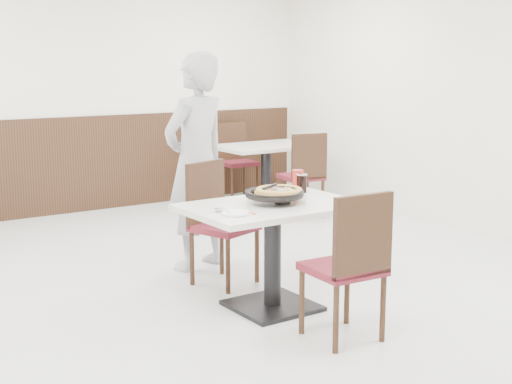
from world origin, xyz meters
TOP-DOWN VIEW (x-y plane):
  - floor at (0.00, 0.00)m, footprint 7.00×7.00m
  - wall_back at (0.00, 3.50)m, footprint 6.00×0.04m
  - wall_right at (3.00, 0.00)m, footprint 0.04×7.00m
  - wainscot_back at (0.00, 3.48)m, footprint 5.90×0.03m
  - main_table at (-0.08, -0.44)m, footprint 1.23×0.85m
  - chair_near at (-0.04, -1.14)m, footprint 0.45×0.45m
  - chair_far at (-0.06, 0.23)m, footprint 0.53×0.53m
  - trivet at (-0.01, -0.46)m, footprint 0.12×0.12m
  - pizza_pan at (-0.06, -0.43)m, footprint 0.34×0.34m
  - pizza at (0.01, -0.40)m, footprint 0.36×0.36m
  - pizza_server at (-0.02, -0.45)m, footprint 0.09×0.11m
  - napkin at (-0.46, -0.59)m, footprint 0.16×0.16m
  - side_plate at (-0.48, -0.60)m, footprint 0.18×0.18m
  - fork at (-0.51, -0.54)m, footprint 0.05×0.15m
  - cola_glass at (0.35, -0.21)m, footprint 0.08×0.08m
  - red_cup at (0.37, -0.14)m, footprint 0.09×0.09m
  - diner_person at (-0.01, 0.74)m, footprint 0.75×0.59m
  - bg_table_right at (1.91, 2.49)m, footprint 1.28×0.92m
  - bg_chair_right_near at (1.94, 1.84)m, footprint 0.49×0.49m
  - bg_chair_right_far at (1.95, 3.15)m, footprint 0.46×0.46m

SIDE VIEW (x-z plane):
  - floor at x=0.00m, z-range 0.00..0.00m
  - main_table at x=-0.08m, z-range 0.00..0.75m
  - bg_table_right at x=1.91m, z-range 0.00..0.75m
  - chair_near at x=-0.04m, z-range 0.00..0.95m
  - chair_far at x=-0.06m, z-range 0.00..0.95m
  - bg_chair_right_near at x=1.94m, z-range 0.00..0.95m
  - bg_chair_right_far at x=1.95m, z-range 0.00..0.95m
  - wainscot_back at x=0.00m, z-range 0.00..1.10m
  - napkin at x=-0.46m, z-range 0.75..0.75m
  - side_plate at x=-0.48m, z-range 0.75..0.77m
  - trivet at x=-0.01m, z-range 0.75..0.79m
  - fork at x=-0.51m, z-range 0.77..0.77m
  - pizza_pan at x=-0.06m, z-range 0.79..0.80m
  - pizza at x=0.01m, z-range 0.80..0.82m
  - cola_glass at x=0.35m, z-range 0.75..0.88m
  - red_cup at x=0.37m, z-range 0.75..0.91m
  - pizza_server at x=-0.02m, z-range 0.84..0.84m
  - diner_person at x=-0.01m, z-range 0.00..1.80m
  - wall_back at x=0.00m, z-range 0.00..2.80m
  - wall_right at x=3.00m, z-range 0.00..2.80m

